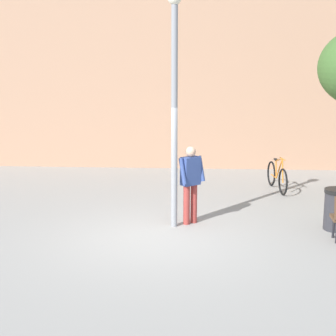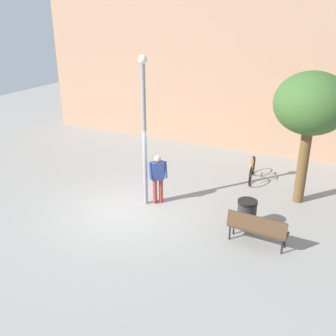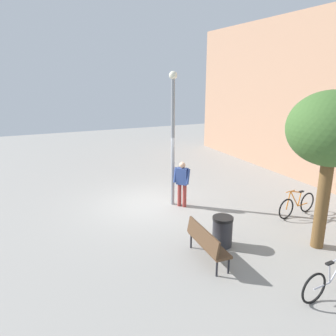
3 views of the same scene
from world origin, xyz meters
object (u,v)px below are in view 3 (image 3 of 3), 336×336
person_by_lamppost (182,181)px  plaza_tree (332,131)px  bicycle_silver (332,280)px  trash_bin (222,231)px  bicycle_orange (297,205)px  park_bench (206,241)px  lamppost (173,130)px

person_by_lamppost → plaza_tree: plaza_tree is taller
bicycle_silver → person_by_lamppost: bearing=-173.0°
person_by_lamppost → trash_bin: bearing=-4.4°
bicycle_orange → plaza_tree: bearing=-29.4°
person_by_lamppost → trash_bin: (3.03, -0.23, -0.53)m
bicycle_silver → plaza_tree: bearing=139.4°
person_by_lamppost → park_bench: 3.71m
park_bench → bicycle_orange: (-1.23, 4.26, -0.16)m
person_by_lamppost → bicycle_orange: person_by_lamppost is taller
park_bench → bicycle_orange: 4.44m
bicycle_orange → trash_bin: 3.52m
bicycle_silver → trash_bin: bicycle_silver is taller
lamppost → trash_bin: bearing=-0.2°
park_bench → trash_bin: size_ratio=1.89×
lamppost → bicycle_silver: 6.69m
park_bench → bicycle_orange: size_ratio=0.90×
lamppost → person_by_lamppost: bearing=33.2°
person_by_lamppost → plaza_tree: 5.21m
park_bench → person_by_lamppost: bearing=163.5°
bicycle_orange → park_bench: bearing=-73.9°
bicycle_orange → trash_bin: size_ratio=2.10×
trash_bin → bicycle_orange: bearing=102.0°
bicycle_silver → trash_bin: size_ratio=2.11×
lamppost → plaza_tree: lamppost is taller
trash_bin → bicycle_silver: bearing=18.8°
lamppost → plaza_tree: (4.49, 2.39, 0.48)m
lamppost → bicycle_orange: bearing=52.5°
park_bench → bicycle_silver: bicycle_silver is taller
plaza_tree → bicycle_orange: plaza_tree is taller
park_bench → trash_bin: bearing=121.4°
person_by_lamppost → trash_bin: person_by_lamppost is taller
person_by_lamppost → bicycle_silver: person_by_lamppost is taller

